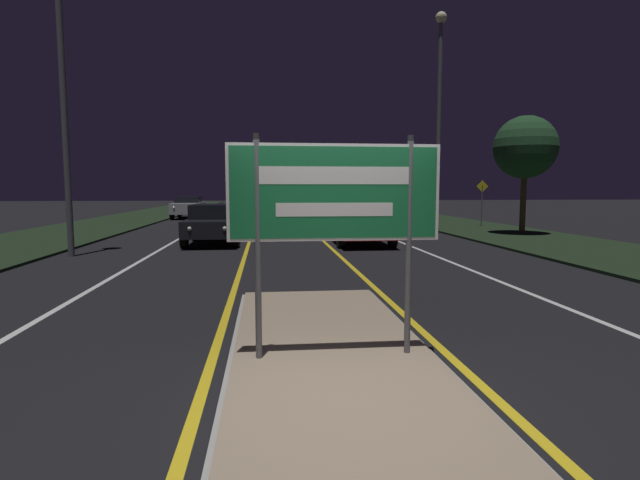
% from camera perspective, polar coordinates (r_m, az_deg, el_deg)
% --- Properties ---
extents(ground_plane, '(160.00, 160.00, 0.00)m').
position_cam_1_polar(ground_plane, '(4.73, 3.72, -18.87)').
color(ground_plane, black).
extents(median_island, '(2.40, 7.24, 0.10)m').
position_cam_1_polar(median_island, '(5.82, 1.63, -13.55)').
color(median_island, '#999993').
rests_on(median_island, ground_plane).
extents(verge_left, '(5.00, 100.00, 0.08)m').
position_cam_1_polar(verge_left, '(25.83, -25.93, 0.99)').
color(verge_left, black).
rests_on(verge_left, ground_plane).
extents(verge_right, '(5.00, 100.00, 0.08)m').
position_cam_1_polar(verge_right, '(26.38, 16.74, 1.43)').
color(verge_right, black).
rests_on(verge_right, ground_plane).
extents(centre_line_yellow_left, '(0.12, 70.00, 0.01)m').
position_cam_1_polar(centre_line_yellow_left, '(29.30, -7.40, 1.98)').
color(centre_line_yellow_left, gold).
rests_on(centre_line_yellow_left, ground_plane).
extents(centre_line_yellow_right, '(0.12, 70.00, 0.01)m').
position_cam_1_polar(centre_line_yellow_right, '(29.37, -1.96, 2.03)').
color(centre_line_yellow_right, gold).
rests_on(centre_line_yellow_right, ground_plane).
extents(lane_line_white_left, '(0.12, 70.00, 0.01)m').
position_cam_1_polar(lane_line_white_left, '(29.50, -12.86, 1.90)').
color(lane_line_white_left, silver).
rests_on(lane_line_white_left, ground_plane).
extents(lane_line_white_right, '(0.12, 70.00, 0.01)m').
position_cam_1_polar(lane_line_white_right, '(29.71, 3.46, 2.07)').
color(lane_line_white_right, silver).
rests_on(lane_line_white_right, ground_plane).
extents(edge_line_white_left, '(0.10, 70.00, 0.01)m').
position_cam_1_polar(edge_line_white_left, '(30.00, -18.56, 1.81)').
color(edge_line_white_left, silver).
rests_on(edge_line_white_left, ground_plane).
extents(edge_line_white_right, '(0.10, 70.00, 0.01)m').
position_cam_1_polar(edge_line_white_right, '(30.35, 9.05, 2.09)').
color(edge_line_white_right, silver).
rests_on(edge_line_white_right, ground_plane).
extents(highway_sign, '(2.35, 0.07, 2.47)m').
position_cam_1_polar(highway_sign, '(5.49, 1.69, 4.47)').
color(highway_sign, '#56565B').
rests_on(highway_sign, median_island).
extents(streetlight_right_near, '(0.47, 0.47, 9.29)m').
position_cam_1_polar(streetlight_right_near, '(22.39, 13.46, 15.26)').
color(streetlight_right_near, '#56565B').
rests_on(streetlight_right_near, ground_plane).
extents(car_receding_0, '(1.99, 4.70, 1.37)m').
position_cam_1_polar(car_receding_0, '(18.07, 4.51, 1.90)').
color(car_receding_0, maroon).
rests_on(car_receding_0, ground_plane).
extents(car_receding_1, '(1.84, 4.59, 1.37)m').
position_cam_1_polar(car_receding_1, '(26.09, 1.38, 3.16)').
color(car_receding_1, silver).
rests_on(car_receding_1, ground_plane).
extents(car_approaching_0, '(1.92, 4.14, 1.41)m').
position_cam_1_polar(car_approaching_0, '(18.42, -12.04, 1.95)').
color(car_approaching_0, black).
rests_on(car_approaching_0, ground_plane).
extents(car_approaching_1, '(1.86, 4.55, 1.44)m').
position_cam_1_polar(car_approaching_1, '(34.60, -14.81, 3.72)').
color(car_approaching_1, '#B7B7BC').
rests_on(car_approaching_1, ground_plane).
extents(car_approaching_2, '(1.94, 4.72, 1.51)m').
position_cam_1_polar(car_approaching_2, '(44.46, -8.47, 4.31)').
color(car_approaching_2, silver).
rests_on(car_approaching_2, ground_plane).
extents(warning_sign, '(0.60, 0.06, 2.31)m').
position_cam_1_polar(warning_sign, '(26.79, 18.03, 4.53)').
color(warning_sign, '#56565B').
rests_on(warning_sign, verge_right).
extents(roadside_palm_right, '(2.59, 2.59, 4.90)m').
position_cam_1_polar(roadside_palm_right, '(22.63, 22.41, 9.73)').
color(roadside_palm_right, '#4C3823').
rests_on(roadside_palm_right, verge_right).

